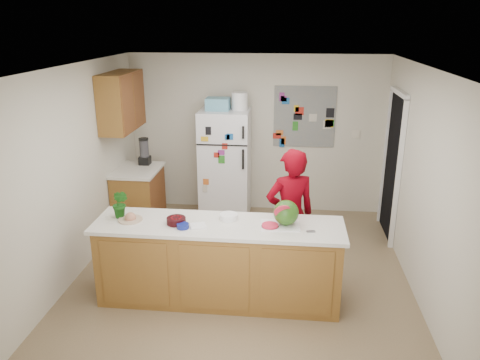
# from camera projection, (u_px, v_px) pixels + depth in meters

# --- Properties ---
(floor) EXTENTS (4.00, 4.50, 0.02)m
(floor) POSITION_uv_depth(u_px,v_px,m) (242.00, 277.00, 5.72)
(floor) COLOR brown
(floor) RESTS_ON ground
(wall_back) EXTENTS (4.00, 0.02, 2.50)m
(wall_back) POSITION_uv_depth(u_px,v_px,m) (256.00, 134.00, 7.44)
(wall_back) COLOR beige
(wall_back) RESTS_ON ground
(wall_left) EXTENTS (0.02, 4.50, 2.50)m
(wall_left) POSITION_uv_depth(u_px,v_px,m) (73.00, 174.00, 5.52)
(wall_left) COLOR beige
(wall_left) RESTS_ON ground
(wall_right) EXTENTS (0.02, 4.50, 2.50)m
(wall_right) POSITION_uv_depth(u_px,v_px,m) (424.00, 186.00, 5.12)
(wall_right) COLOR beige
(wall_right) RESTS_ON ground
(ceiling) EXTENTS (4.00, 4.50, 0.02)m
(ceiling) POSITION_uv_depth(u_px,v_px,m) (242.00, 67.00, 4.91)
(ceiling) COLOR white
(ceiling) RESTS_ON wall_back
(doorway) EXTENTS (0.03, 0.85, 2.04)m
(doorway) POSITION_uv_depth(u_px,v_px,m) (393.00, 167.00, 6.56)
(doorway) COLOR black
(doorway) RESTS_ON ground
(peninsula_base) EXTENTS (2.60, 0.62, 0.88)m
(peninsula_base) POSITION_uv_depth(u_px,v_px,m) (219.00, 264.00, 5.13)
(peninsula_base) COLOR brown
(peninsula_base) RESTS_ON floor
(peninsula_top) EXTENTS (2.68, 0.70, 0.04)m
(peninsula_top) POSITION_uv_depth(u_px,v_px,m) (218.00, 225.00, 4.98)
(peninsula_top) COLOR silver
(peninsula_top) RESTS_ON peninsula_base
(side_counter_base) EXTENTS (0.60, 0.80, 0.86)m
(side_counter_base) POSITION_uv_depth(u_px,v_px,m) (139.00, 199.00, 7.02)
(side_counter_base) COLOR brown
(side_counter_base) RESTS_ON floor
(side_counter_top) EXTENTS (0.64, 0.84, 0.04)m
(side_counter_top) POSITION_uv_depth(u_px,v_px,m) (137.00, 170.00, 6.88)
(side_counter_top) COLOR silver
(side_counter_top) RESTS_ON side_counter_base
(upper_cabinets) EXTENTS (0.35, 1.00, 0.80)m
(upper_cabinets) POSITION_uv_depth(u_px,v_px,m) (122.00, 101.00, 6.51)
(upper_cabinets) COLOR brown
(upper_cabinets) RESTS_ON wall_left
(refrigerator) EXTENTS (0.75, 0.70, 1.70)m
(refrigerator) POSITION_uv_depth(u_px,v_px,m) (225.00, 164.00, 7.26)
(refrigerator) COLOR silver
(refrigerator) RESTS_ON floor
(fridge_top_bin) EXTENTS (0.35, 0.28, 0.18)m
(fridge_top_bin) POSITION_uv_depth(u_px,v_px,m) (218.00, 104.00, 6.97)
(fridge_top_bin) COLOR #5999B2
(fridge_top_bin) RESTS_ON refrigerator
(photo_collage) EXTENTS (0.95, 0.01, 0.95)m
(photo_collage) POSITION_uv_depth(u_px,v_px,m) (304.00, 117.00, 7.25)
(photo_collage) COLOR slate
(photo_collage) RESTS_ON wall_back
(person) EXTENTS (0.69, 0.57, 1.62)m
(person) POSITION_uv_depth(u_px,v_px,m) (290.00, 216.00, 5.45)
(person) COLOR #62000A
(person) RESTS_ON floor
(blender_appliance) EXTENTS (0.14, 0.14, 0.38)m
(blender_appliance) POSITION_uv_depth(u_px,v_px,m) (144.00, 152.00, 7.04)
(blender_appliance) COLOR black
(blender_appliance) RESTS_ON side_counter_top
(cutting_board) EXTENTS (0.43, 0.33, 0.01)m
(cutting_board) POSITION_uv_depth(u_px,v_px,m) (280.00, 225.00, 4.92)
(cutting_board) COLOR white
(cutting_board) RESTS_ON peninsula_top
(watermelon) EXTENTS (0.27, 0.27, 0.27)m
(watermelon) POSITION_uv_depth(u_px,v_px,m) (286.00, 213.00, 4.89)
(watermelon) COLOR #1C550E
(watermelon) RESTS_ON cutting_board
(watermelon_slice) EXTENTS (0.17, 0.17, 0.02)m
(watermelon_slice) POSITION_uv_depth(u_px,v_px,m) (270.00, 225.00, 4.88)
(watermelon_slice) COLOR red
(watermelon_slice) RESTS_ON cutting_board
(cherry_bowl) EXTENTS (0.22, 0.22, 0.07)m
(cherry_bowl) POSITION_uv_depth(u_px,v_px,m) (176.00, 221.00, 4.96)
(cherry_bowl) COLOR black
(cherry_bowl) RESTS_ON peninsula_top
(white_bowl) EXTENTS (0.23, 0.23, 0.06)m
(white_bowl) POSITION_uv_depth(u_px,v_px,m) (229.00, 217.00, 5.08)
(white_bowl) COLOR white
(white_bowl) RESTS_ON peninsula_top
(cobalt_bowl) EXTENTS (0.17, 0.17, 0.05)m
(cobalt_bowl) POSITION_uv_depth(u_px,v_px,m) (183.00, 226.00, 4.86)
(cobalt_bowl) COLOR navy
(cobalt_bowl) RESTS_ON peninsula_top
(plate) EXTENTS (0.28, 0.28, 0.02)m
(plate) POSITION_uv_depth(u_px,v_px,m) (130.00, 220.00, 5.06)
(plate) COLOR #C5BB95
(plate) RESTS_ON peninsula_top
(paper_towel) EXTENTS (0.20, 0.19, 0.02)m
(paper_towel) POSITION_uv_depth(u_px,v_px,m) (198.00, 226.00, 4.90)
(paper_towel) COLOR white
(paper_towel) RESTS_ON peninsula_top
(keys) EXTENTS (0.09, 0.06, 0.01)m
(keys) POSITION_uv_depth(u_px,v_px,m) (311.00, 231.00, 4.78)
(keys) COLOR gray
(keys) RESTS_ON peninsula_top
(potted_plant) EXTENTS (0.21, 0.19, 0.32)m
(potted_plant) POSITION_uv_depth(u_px,v_px,m) (120.00, 204.00, 5.08)
(potted_plant) COLOR #194312
(potted_plant) RESTS_ON peninsula_top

